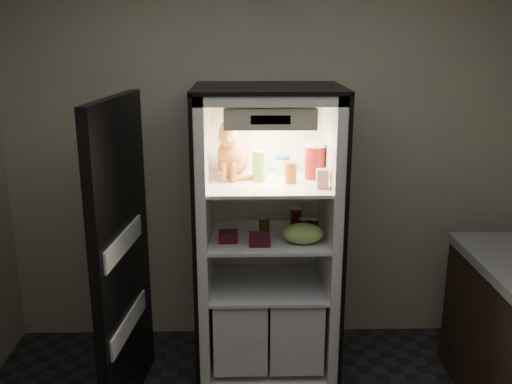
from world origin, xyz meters
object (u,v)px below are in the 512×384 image
(parmesan_shaker, at_px, (258,166))
(berry_box_left, at_px, (228,237))
(pepper_jar, at_px, (315,161))
(grape_bag, at_px, (303,233))
(soda_can_a, at_px, (296,218))
(refrigerator, at_px, (267,254))
(cream_carton, at_px, (322,179))
(salsa_jar, at_px, (291,173))
(berry_box_right, at_px, (260,239))
(tabby_cat, at_px, (232,156))
(soda_can_b, at_px, (313,227))
(condiment_jar, at_px, (264,224))
(mayo_tub, at_px, (283,166))
(soda_can_c, at_px, (304,228))

(parmesan_shaker, relative_size, berry_box_left, 1.62)
(pepper_jar, height_order, grape_bag, pepper_jar)
(soda_can_a, bearing_deg, refrigerator, -159.27)
(cream_carton, xyz_separation_m, berry_box_left, (-0.56, 0.05, -0.38))
(salsa_jar, distance_m, soda_can_a, 0.38)
(grape_bag, height_order, berry_box_right, grape_bag)
(refrigerator, distance_m, tabby_cat, 0.68)
(cream_carton, distance_m, berry_box_left, 0.68)
(cream_carton, height_order, soda_can_a, cream_carton)
(pepper_jar, height_order, berry_box_left, pepper_jar)
(salsa_jar, bearing_deg, soda_can_b, 6.47)
(condiment_jar, xyz_separation_m, grape_bag, (0.23, -0.24, 0.02))
(mayo_tub, relative_size, pepper_jar, 0.57)
(salsa_jar, height_order, grape_bag, salsa_jar)
(parmesan_shaker, height_order, soda_can_a, parmesan_shaker)
(pepper_jar, distance_m, condiment_jar, 0.53)
(refrigerator, bearing_deg, berry_box_left, -147.48)
(pepper_jar, xyz_separation_m, cream_carton, (0.01, -0.24, -0.05))
(grape_bag, bearing_deg, cream_carton, -5.64)
(tabby_cat, height_order, berry_box_right, tabby_cat)
(refrigerator, bearing_deg, soda_can_c, -20.64)
(condiment_jar, xyz_separation_m, berry_box_left, (-0.23, -0.19, -0.02))
(berry_box_left, bearing_deg, condiment_jar, 40.30)
(pepper_jar, xyz_separation_m, grape_bag, (-0.09, -0.23, -0.40))
(salsa_jar, bearing_deg, soda_can_c, -0.20)
(mayo_tub, bearing_deg, berry_box_right, -115.42)
(soda_can_a, distance_m, berry_box_right, 0.38)
(mayo_tub, xyz_separation_m, soda_can_a, (0.09, -0.04, -0.35))
(soda_can_c, height_order, berry_box_left, soda_can_c)
(salsa_jar, relative_size, berry_box_right, 1.01)
(tabby_cat, distance_m, soda_can_c, 0.64)
(condiment_jar, bearing_deg, berry_box_left, -139.70)
(tabby_cat, height_order, condiment_jar, tabby_cat)
(pepper_jar, relative_size, soda_can_c, 1.88)
(soda_can_b, bearing_deg, tabby_cat, 168.10)
(soda_can_c, height_order, grape_bag, grape_bag)
(mayo_tub, relative_size, soda_can_c, 1.07)
(parmesan_shaker, xyz_separation_m, condiment_jar, (0.04, 0.07, -0.40))
(soda_can_c, bearing_deg, salsa_jar, 179.80)
(soda_can_b, distance_m, berry_box_left, 0.54)
(tabby_cat, bearing_deg, soda_can_c, -8.18)
(cream_carton, bearing_deg, parmesan_shaker, 154.42)
(salsa_jar, bearing_deg, berry_box_left, -169.44)
(mayo_tub, height_order, soda_can_c, mayo_tub)
(soda_can_a, relative_size, soda_can_b, 1.24)
(pepper_jar, height_order, soda_can_a, pepper_jar)
(mayo_tub, bearing_deg, cream_carton, -56.82)
(mayo_tub, bearing_deg, parmesan_shaker, -137.58)
(refrigerator, bearing_deg, parmesan_shaker, -150.84)
(salsa_jar, distance_m, berry_box_right, 0.45)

